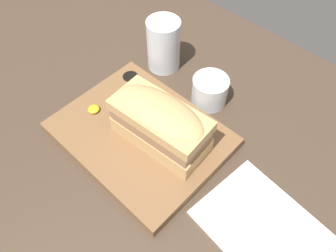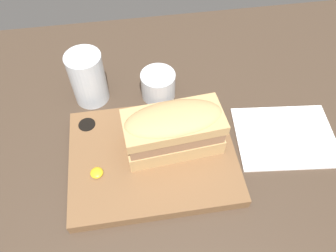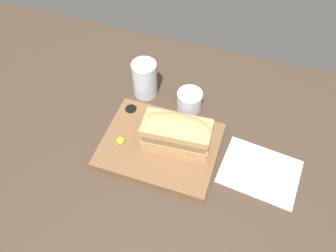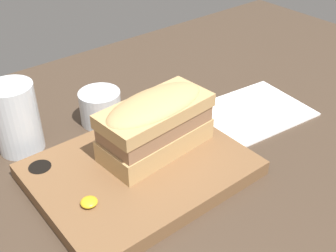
% 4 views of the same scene
% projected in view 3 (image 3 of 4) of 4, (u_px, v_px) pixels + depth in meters
% --- Properties ---
extents(dining_table, '(1.77, 1.01, 0.02)m').
position_uv_depth(dining_table, '(143.00, 154.00, 0.94)').
color(dining_table, '#423326').
rests_on(dining_table, ground).
extents(serving_board, '(0.32, 0.25, 0.03)m').
position_uv_depth(serving_board, '(160.00, 145.00, 0.93)').
color(serving_board, brown).
rests_on(serving_board, dining_table).
extents(sandwich, '(0.19, 0.10, 0.10)m').
position_uv_depth(sandwich, '(177.00, 132.00, 0.88)').
color(sandwich, tan).
rests_on(sandwich, serving_board).
extents(mustard_dollop, '(0.02, 0.02, 0.01)m').
position_uv_depth(mustard_dollop, '(120.00, 140.00, 0.92)').
color(mustard_dollop, gold).
rests_on(mustard_dollop, serving_board).
extents(water_glass, '(0.08, 0.08, 0.12)m').
position_uv_depth(water_glass, '(145.00, 81.00, 1.03)').
color(water_glass, silver).
rests_on(water_glass, dining_table).
extents(wine_glass, '(0.08, 0.08, 0.06)m').
position_uv_depth(wine_glass, '(189.00, 101.00, 1.01)').
color(wine_glass, silver).
rests_on(wine_glass, dining_table).
extents(napkin, '(0.22, 0.18, 0.00)m').
position_uv_depth(napkin, '(260.00, 171.00, 0.89)').
color(napkin, white).
rests_on(napkin, dining_table).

